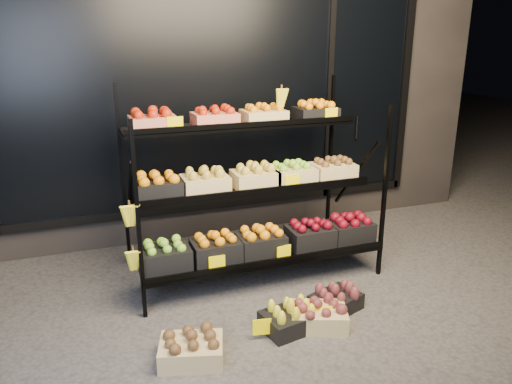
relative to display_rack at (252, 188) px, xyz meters
name	(u,v)px	position (x,y,z in m)	size (l,w,h in m)	color
ground	(280,304)	(0.02, -0.60, -0.79)	(24.00, 24.00, 0.00)	#514F4C
building	(195,60)	(0.02, 1.99, 0.96)	(6.00, 2.08, 3.50)	#2D2826
display_rack	(252,188)	(0.00, 0.00, 0.00)	(2.18, 1.02, 1.70)	black
tag_floor_a	(262,332)	(-0.29, -1.00, -0.73)	(0.13, 0.01, 0.12)	#FFE400
tag_floor_b	(324,319)	(0.20, -1.00, -0.73)	(0.13, 0.01, 0.12)	#FFE400
floor_crate_left	(191,348)	(-0.80, -1.06, -0.69)	(0.48, 0.40, 0.20)	#DBC27E
floor_crate_midleft	(290,318)	(-0.05, -0.95, -0.69)	(0.44, 0.36, 0.20)	black
floor_crate_midright	(318,314)	(0.16, -0.98, -0.69)	(0.48, 0.42, 0.20)	#DBC27E
floor_crate_right	(336,299)	(0.39, -0.82, -0.70)	(0.44, 0.38, 0.19)	black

